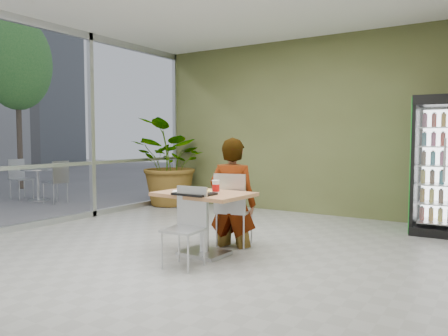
{
  "coord_description": "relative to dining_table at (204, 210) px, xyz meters",
  "views": [
    {
      "loc": [
        3.07,
        -4.08,
        1.4
      ],
      "look_at": [
        0.03,
        0.72,
        1.0
      ],
      "focal_mm": 35.0,
      "sensor_mm": 36.0,
      "label": 1
    }
  ],
  "objects": [
    {
      "name": "room_envelope",
      "position": [
        -0.13,
        -0.12,
        1.06
      ],
      "size": [
        6.0,
        7.0,
        3.2
      ],
      "primitive_type": null,
      "color": "silver",
      "rests_on": "ground"
    },
    {
      "name": "pizza_plate",
      "position": [
        -0.02,
        0.07,
        0.23
      ],
      "size": [
        0.34,
        0.25,
        0.03
      ],
      "color": "white",
      "rests_on": "dining_table"
    },
    {
      "name": "soda_cup",
      "position": [
        0.19,
        -0.04,
        0.29
      ],
      "size": [
        0.09,
        0.09,
        0.16
      ],
      "color": "white",
      "rests_on": "dining_table"
    },
    {
      "name": "ground",
      "position": [
        -0.13,
        -0.12,
        -0.54
      ],
      "size": [
        7.0,
        7.0,
        0.0
      ],
      "primitive_type": "plane",
      "color": "gray",
      "rests_on": "ground"
    },
    {
      "name": "seated_woman",
      "position": [
        0.06,
        0.56,
        0.01
      ],
      "size": [
        0.7,
        0.53,
        1.7
      ],
      "primitive_type": "imported",
      "rotation": [
        0.0,
        0.0,
        3.36
      ],
      "color": "black",
      "rests_on": "ground"
    },
    {
      "name": "cafeteria_tray",
      "position": [
        0.04,
        -0.24,
        0.23
      ],
      "size": [
        0.45,
        0.33,
        0.02
      ],
      "primitive_type": "cube",
      "rotation": [
        0.0,
        0.0,
        -0.04
      ],
      "color": "black",
      "rests_on": "dining_table"
    },
    {
      "name": "beverage_fridge",
      "position": [
        2.31,
        2.74,
        0.46
      ],
      "size": [
        0.94,
        0.73,
        1.99
      ],
      "rotation": [
        0.0,
        0.0,
        0.04
      ],
      "color": "black",
      "rests_on": "ground"
    },
    {
      "name": "dining_table",
      "position": [
        0.0,
        0.0,
        0.0
      ],
      "size": [
        1.11,
        0.8,
        0.75
      ],
      "rotation": [
        0.0,
        0.0,
        -0.05
      ],
      "color": "#AE7D4A",
      "rests_on": "ground"
    },
    {
      "name": "chair_near",
      "position": [
        0.09,
        -0.44,
        -0.03
      ],
      "size": [
        0.41,
        0.42,
        0.86
      ],
      "rotation": [
        0.0,
        0.0,
        0.08
      ],
      "color": "#B3B6B8",
      "rests_on": "ground"
    },
    {
      "name": "storefront_frame",
      "position": [
        -3.13,
        -0.12,
        1.06
      ],
      "size": [
        0.1,
        7.0,
        3.2
      ],
      "primitive_type": null,
      "color": "#B3B6B8",
      "rests_on": "ground"
    },
    {
      "name": "potted_plant",
      "position": [
        -2.7,
        2.75,
        0.36
      ],
      "size": [
        2.03,
        1.92,
        1.79
      ],
      "primitive_type": "imported",
      "rotation": [
        0.0,
        0.0,
        -0.42
      ],
      "color": "#29682D",
      "rests_on": "ground"
    },
    {
      "name": "chair_far",
      "position": [
        0.08,
        0.51,
        0.02
      ],
      "size": [
        0.5,
        0.5,
        0.95
      ],
      "rotation": [
        0.0,
        0.0,
        3.36
      ],
      "color": "#B3B6B8",
      "rests_on": "ground"
    },
    {
      "name": "napkin_stack",
      "position": [
        -0.22,
        -0.18,
        0.22
      ],
      "size": [
        0.23,
        0.23,
        0.02
      ],
      "primitive_type": "cube",
      "rotation": [
        0.0,
        0.0,
        0.56
      ],
      "color": "white",
      "rests_on": "dining_table"
    }
  ]
}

